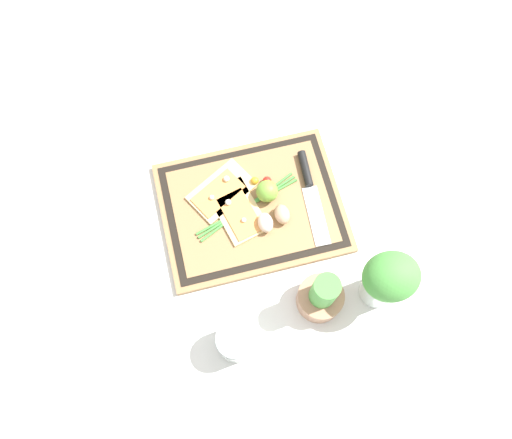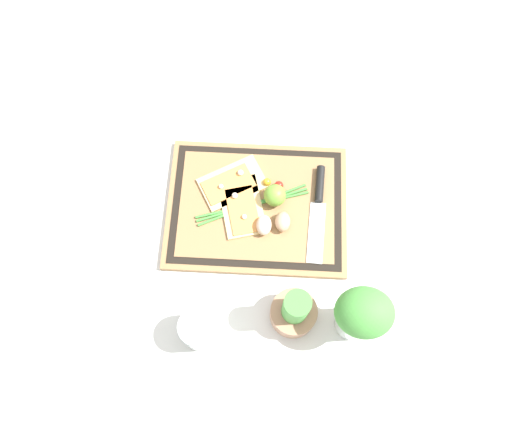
# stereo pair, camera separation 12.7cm
# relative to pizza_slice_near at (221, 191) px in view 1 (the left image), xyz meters

# --- Properties ---
(ground_plane) EXTENTS (6.00, 6.00, 0.00)m
(ground_plane) POSITION_rel_pizza_slice_near_xyz_m (-0.07, 0.06, -0.03)
(ground_plane) COLOR silver
(cutting_board) EXTENTS (0.47, 0.36, 0.02)m
(cutting_board) POSITION_rel_pizza_slice_near_xyz_m (-0.07, 0.06, -0.02)
(cutting_board) COLOR #997047
(cutting_board) RESTS_ON ground_plane
(pizza_slice_near) EXTENTS (0.20, 0.17, 0.02)m
(pizza_slice_near) POSITION_rel_pizza_slice_near_xyz_m (0.00, 0.00, 0.00)
(pizza_slice_near) COLOR #DBBC7F
(pizza_slice_near) RESTS_ON cutting_board
(pizza_slice_far) EXTENTS (0.14, 0.19, 0.02)m
(pizza_slice_far) POSITION_rel_pizza_slice_near_xyz_m (-0.03, 0.07, 0.00)
(pizza_slice_far) COLOR #DBBC7F
(pizza_slice_far) RESTS_ON cutting_board
(knife) EXTENTS (0.05, 0.27, 0.02)m
(knife) POSITION_rel_pizza_slice_near_xyz_m (-0.23, 0.03, 0.00)
(knife) COLOR silver
(knife) RESTS_ON cutting_board
(egg_brown) EXTENTS (0.04, 0.05, 0.04)m
(egg_brown) POSITION_rel_pizza_slice_near_xyz_m (-0.14, 0.11, 0.01)
(egg_brown) COLOR tan
(egg_brown) RESTS_ON cutting_board
(egg_pink) EXTENTS (0.04, 0.05, 0.04)m
(egg_pink) POSITION_rel_pizza_slice_near_xyz_m (-0.09, 0.12, 0.01)
(egg_pink) COLOR beige
(egg_pink) RESTS_ON cutting_board
(lime) EXTENTS (0.06, 0.06, 0.06)m
(lime) POSITION_rel_pizza_slice_near_xyz_m (-0.11, 0.04, 0.02)
(lime) COLOR #70A838
(lime) RESTS_ON cutting_board
(cherry_tomato_red) EXTENTS (0.02, 0.02, 0.02)m
(cherry_tomato_red) POSITION_rel_pizza_slice_near_xyz_m (-0.12, 0.00, 0.01)
(cherry_tomato_red) COLOR red
(cherry_tomato_red) RESTS_ON cutting_board
(cherry_tomato_yellow) EXTENTS (0.02, 0.02, 0.02)m
(cherry_tomato_yellow) POSITION_rel_pizza_slice_near_xyz_m (-0.09, -0.01, 0.01)
(cherry_tomato_yellow) COLOR gold
(cherry_tomato_yellow) RESTS_ON cutting_board
(scallion_bunch) EXTENTS (0.29, 0.13, 0.01)m
(scallion_bunch) POSITION_rel_pizza_slice_near_xyz_m (-0.06, 0.06, -0.00)
(scallion_bunch) COLOR #47933D
(scallion_bunch) RESTS_ON cutting_board
(herb_pot) EXTENTS (0.11, 0.11, 0.18)m
(herb_pot) POSITION_rel_pizza_slice_near_xyz_m (-0.17, 0.34, 0.04)
(herb_pot) COLOR #AD7A5B
(herb_pot) RESTS_ON ground_plane
(sauce_jar) EXTENTS (0.09, 0.09, 0.10)m
(sauce_jar) POSITION_rel_pizza_slice_near_xyz_m (0.05, 0.39, 0.02)
(sauce_jar) COLOR silver
(sauce_jar) RESTS_ON ground_plane
(herb_glass) EXTENTS (0.13, 0.11, 0.22)m
(herb_glass) POSITION_rel_pizza_slice_near_xyz_m (-0.31, 0.35, 0.10)
(herb_glass) COLOR silver
(herb_glass) RESTS_ON ground_plane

